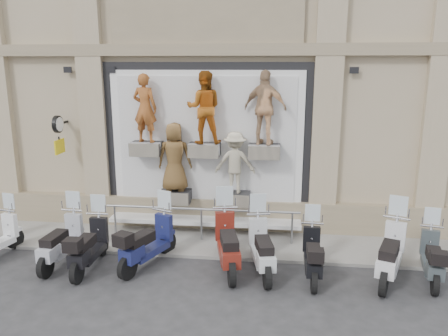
{
  "coord_description": "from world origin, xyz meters",
  "views": [
    {
      "loc": [
        1.84,
        -8.41,
        4.5
      ],
      "look_at": [
        0.6,
        1.9,
        2.02
      ],
      "focal_mm": 35.0,
      "sensor_mm": 36.0,
      "label": 1
    }
  ],
  "objects_px": {
    "scooter_g": "(262,238)",
    "scooter_f": "(228,233)",
    "scooter_h": "(313,246)",
    "scooter_j": "(433,249)",
    "clock_sign_bracket": "(58,130)",
    "scooter_e": "(148,232)",
    "scooter_i": "(392,243)",
    "guard_rail": "(201,225)",
    "scooter_d": "(89,236)",
    "scooter_c": "(61,232)"
  },
  "relations": [
    {
      "from": "scooter_f",
      "to": "scooter_i",
      "type": "distance_m",
      "value": 3.48
    },
    {
      "from": "scooter_h",
      "to": "scooter_j",
      "type": "bearing_deg",
      "value": 4.82
    },
    {
      "from": "scooter_h",
      "to": "scooter_j",
      "type": "height_order",
      "value": "scooter_h"
    },
    {
      "from": "scooter_d",
      "to": "scooter_h",
      "type": "xyz_separation_m",
      "value": [
        4.92,
        0.16,
        -0.04
      ]
    },
    {
      "from": "scooter_i",
      "to": "clock_sign_bracket",
      "type": "bearing_deg",
      "value": -172.48
    },
    {
      "from": "guard_rail",
      "to": "scooter_f",
      "type": "height_order",
      "value": "scooter_f"
    },
    {
      "from": "scooter_i",
      "to": "scooter_f",
      "type": "bearing_deg",
      "value": -160.33
    },
    {
      "from": "clock_sign_bracket",
      "to": "scooter_d",
      "type": "relative_size",
      "value": 0.53
    },
    {
      "from": "clock_sign_bracket",
      "to": "scooter_c",
      "type": "distance_m",
      "value": 3.04
    },
    {
      "from": "scooter_h",
      "to": "scooter_i",
      "type": "xyz_separation_m",
      "value": [
        1.63,
        0.09,
        0.11
      ]
    },
    {
      "from": "scooter_e",
      "to": "clock_sign_bracket",
      "type": "bearing_deg",
      "value": 168.03
    },
    {
      "from": "clock_sign_bracket",
      "to": "scooter_e",
      "type": "bearing_deg",
      "value": -33.6
    },
    {
      "from": "scooter_h",
      "to": "scooter_d",
      "type": "bearing_deg",
      "value": -177.2
    },
    {
      "from": "clock_sign_bracket",
      "to": "scooter_f",
      "type": "bearing_deg",
      "value": -21.73
    },
    {
      "from": "scooter_g",
      "to": "clock_sign_bracket",
      "type": "bearing_deg",
      "value": 149.33
    },
    {
      "from": "scooter_e",
      "to": "guard_rail",
      "type": "bearing_deg",
      "value": 78.61
    },
    {
      "from": "clock_sign_bracket",
      "to": "scooter_f",
      "type": "height_order",
      "value": "clock_sign_bracket"
    },
    {
      "from": "scooter_c",
      "to": "scooter_d",
      "type": "height_order",
      "value": "scooter_c"
    },
    {
      "from": "scooter_d",
      "to": "scooter_e",
      "type": "xyz_separation_m",
      "value": [
        1.27,
        0.27,
        0.04
      ]
    },
    {
      "from": "scooter_i",
      "to": "scooter_j",
      "type": "xyz_separation_m",
      "value": [
        0.87,
        0.08,
        -0.12
      ]
    },
    {
      "from": "scooter_d",
      "to": "scooter_e",
      "type": "distance_m",
      "value": 1.3
    },
    {
      "from": "scooter_c",
      "to": "scooter_g",
      "type": "height_order",
      "value": "scooter_g"
    },
    {
      "from": "scooter_f",
      "to": "scooter_i",
      "type": "relative_size",
      "value": 1.03
    },
    {
      "from": "scooter_g",
      "to": "scooter_f",
      "type": "bearing_deg",
      "value": 164.47
    },
    {
      "from": "clock_sign_bracket",
      "to": "scooter_i",
      "type": "distance_m",
      "value": 8.67
    },
    {
      "from": "scooter_i",
      "to": "scooter_d",
      "type": "bearing_deg",
      "value": -156.75
    },
    {
      "from": "scooter_e",
      "to": "scooter_h",
      "type": "height_order",
      "value": "scooter_e"
    },
    {
      "from": "guard_rail",
      "to": "scooter_e",
      "type": "relative_size",
      "value": 2.53
    },
    {
      "from": "guard_rail",
      "to": "scooter_i",
      "type": "xyz_separation_m",
      "value": [
        4.32,
        -1.5,
        0.38
      ]
    },
    {
      "from": "guard_rail",
      "to": "scooter_e",
      "type": "bearing_deg",
      "value": -123.02
    },
    {
      "from": "scooter_e",
      "to": "scooter_h",
      "type": "xyz_separation_m",
      "value": [
        3.65,
        -0.11,
        -0.08
      ]
    },
    {
      "from": "clock_sign_bracket",
      "to": "scooter_e",
      "type": "distance_m",
      "value": 4.05
    },
    {
      "from": "scooter_d",
      "to": "scooter_h",
      "type": "distance_m",
      "value": 4.93
    },
    {
      "from": "guard_rail",
      "to": "scooter_e",
      "type": "distance_m",
      "value": 1.8
    },
    {
      "from": "scooter_f",
      "to": "scooter_i",
      "type": "xyz_separation_m",
      "value": [
        3.48,
        -0.08,
        -0.02
      ]
    },
    {
      "from": "clock_sign_bracket",
      "to": "scooter_c",
      "type": "xyz_separation_m",
      "value": [
        0.93,
        -2.07,
        -2.02
      ]
    },
    {
      "from": "guard_rail",
      "to": "scooter_c",
      "type": "bearing_deg",
      "value": -151.61
    },
    {
      "from": "clock_sign_bracket",
      "to": "guard_rail",
      "type": "bearing_deg",
      "value": -6.84
    },
    {
      "from": "scooter_f",
      "to": "scooter_h",
      "type": "distance_m",
      "value": 1.87
    },
    {
      "from": "scooter_j",
      "to": "scooter_c",
      "type": "bearing_deg",
      "value": -167.71
    },
    {
      "from": "scooter_g",
      "to": "scooter_c",
      "type": "bearing_deg",
      "value": 170.4
    },
    {
      "from": "clock_sign_bracket",
      "to": "scooter_h",
      "type": "bearing_deg",
      "value": -17.38
    },
    {
      "from": "guard_rail",
      "to": "scooter_j",
      "type": "relative_size",
      "value": 2.85
    },
    {
      "from": "scooter_d",
      "to": "scooter_f",
      "type": "bearing_deg",
      "value": 5.9
    },
    {
      "from": "scooter_e",
      "to": "scooter_i",
      "type": "height_order",
      "value": "scooter_i"
    },
    {
      "from": "guard_rail",
      "to": "scooter_g",
      "type": "xyz_separation_m",
      "value": [
        1.6,
        -1.48,
        0.34
      ]
    },
    {
      "from": "scooter_e",
      "to": "scooter_j",
      "type": "bearing_deg",
      "value": 22.2
    },
    {
      "from": "scooter_e",
      "to": "scooter_h",
      "type": "distance_m",
      "value": 3.66
    },
    {
      "from": "scooter_c",
      "to": "scooter_h",
      "type": "distance_m",
      "value": 5.66
    },
    {
      "from": "clock_sign_bracket",
      "to": "scooter_f",
      "type": "xyz_separation_m",
      "value": [
        4.74,
        -1.89,
        -1.93
      ]
    }
  ]
}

